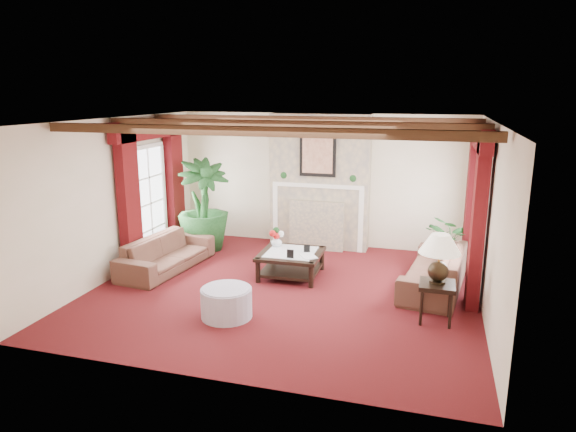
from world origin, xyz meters
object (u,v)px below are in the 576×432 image
(sofa_left, at_px, (166,248))
(side_table, at_px, (436,302))
(potted_palm, at_px, (204,224))
(ottoman, at_px, (227,303))
(coffee_table, at_px, (291,264))
(sofa_right, at_px, (435,263))

(sofa_left, relative_size, side_table, 3.70)
(potted_palm, xyz_separation_m, ottoman, (1.69, -2.89, -0.30))
(potted_palm, bearing_deg, coffee_table, -25.97)
(coffee_table, xyz_separation_m, ottoman, (-0.42, -1.86, -0.00))
(sofa_left, relative_size, coffee_table, 2.00)
(potted_palm, height_order, side_table, potted_palm)
(side_table, bearing_deg, coffee_table, 153.83)
(sofa_left, distance_m, sofa_right, 4.65)
(sofa_right, distance_m, side_table, 1.31)
(side_table, distance_m, ottoman, 2.93)
(sofa_right, distance_m, coffee_table, 2.41)
(sofa_right, height_order, ottoman, sofa_right)
(potted_palm, distance_m, ottoman, 3.36)
(coffee_table, distance_m, side_table, 2.70)
(sofa_right, height_order, coffee_table, sofa_right)
(sofa_left, height_order, sofa_right, sofa_right)
(sofa_left, xyz_separation_m, potted_palm, (0.13, 1.31, 0.11))
(sofa_left, relative_size, potted_palm, 1.03)
(sofa_left, height_order, coffee_table, sofa_left)
(side_table, bearing_deg, ottoman, -166.69)
(sofa_right, height_order, side_table, sofa_right)
(ottoman, bearing_deg, potted_palm, 120.26)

